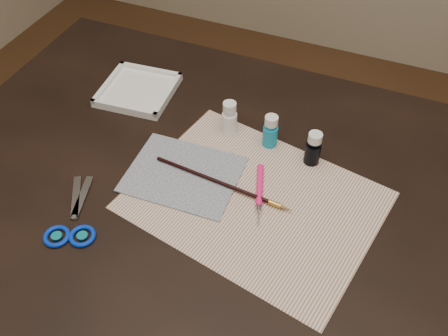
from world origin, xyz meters
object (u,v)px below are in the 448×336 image
at_px(canvas, 183,174).
at_px(paint_bottle_white, 230,118).
at_px(paper, 255,200).
at_px(paint_bottle_cyan, 270,131).
at_px(paint_bottle_navy, 313,148).
at_px(palette_tray, 138,90).
at_px(scissors, 72,210).

distance_m(canvas, paint_bottle_white, 0.17).
bearing_deg(paper, paint_bottle_cyan, 98.89).
relative_size(paint_bottle_navy, palette_tray, 0.48).
bearing_deg(paint_bottle_navy, paper, -116.66).
bearing_deg(scissors, paint_bottle_cyan, -72.21).
distance_m(paint_bottle_cyan, paint_bottle_navy, 0.10).
bearing_deg(palette_tray, scissors, -80.29).
distance_m(canvas, palette_tray, 0.31).
height_order(paint_bottle_navy, palette_tray, paint_bottle_navy).
bearing_deg(canvas, scissors, -132.59).
distance_m(paint_bottle_navy, palette_tray, 0.47).
xyz_separation_m(paper, scissors, (-0.32, -0.17, 0.00)).
relative_size(canvas, paint_bottle_white, 2.75).
bearing_deg(paint_bottle_navy, paint_bottle_cyan, 170.58).
height_order(paint_bottle_cyan, palette_tray, paint_bottle_cyan).
xyz_separation_m(paper, palette_tray, (-0.39, 0.21, 0.01)).
relative_size(paper, paint_bottle_white, 5.68).
relative_size(paint_bottle_navy, scissors, 0.41).
bearing_deg(paper, palette_tray, 150.91).
relative_size(scissors, palette_tray, 1.16).
relative_size(canvas, paint_bottle_navy, 2.82).
xyz_separation_m(paint_bottle_white, paint_bottle_navy, (0.20, -0.02, -0.00)).
distance_m(paper, paint_bottle_white, 0.21).
relative_size(canvas, paint_bottle_cyan, 2.85).
bearing_deg(paper, paint_bottle_navy, 63.34).
height_order(paper, paint_bottle_white, paint_bottle_white).
bearing_deg(scissors, paint_bottle_white, -60.88).
height_order(paint_bottle_cyan, scissors, paint_bottle_cyan).
height_order(canvas, scissors, scissors).
height_order(paint_bottle_white, paint_bottle_navy, paint_bottle_white).
bearing_deg(scissors, paint_bottle_navy, -82.02).
height_order(paper, scissors, scissors).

